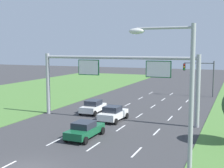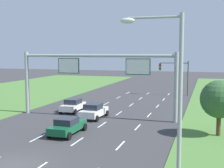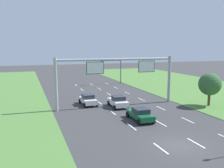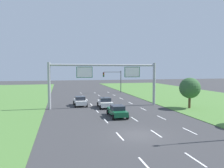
{
  "view_description": "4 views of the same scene",
  "coord_description": "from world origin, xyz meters",
  "px_view_note": "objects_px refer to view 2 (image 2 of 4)",
  "views": [
    {
      "loc": [
        11.91,
        -15.15,
        7.59
      ],
      "look_at": [
        -0.54,
        15.43,
        3.77
      ],
      "focal_mm": 50.0,
      "sensor_mm": 36.0,
      "label": 1
    },
    {
      "loc": [
        11.33,
        -15.94,
        6.94
      ],
      "look_at": [
        1.82,
        15.02,
        3.66
      ],
      "focal_mm": 50.0,
      "sensor_mm": 36.0,
      "label": 2
    },
    {
      "loc": [
        -12.04,
        -17.19,
        8.36
      ],
      "look_at": [
        -0.45,
        15.97,
        3.06
      ],
      "focal_mm": 40.0,
      "sensor_mm": 36.0,
      "label": 3
    },
    {
      "loc": [
        -6.9,
        -18.38,
        5.97
      ],
      "look_at": [
        0.68,
        12.99,
        3.77
      ],
      "focal_mm": 35.0,
      "sensor_mm": 36.0,
      "label": 4
    }
  ],
  "objects_px": {
    "car_mid_lane": "(67,126)",
    "traffic_light_mast": "(176,72)",
    "street_lamp": "(171,98)",
    "sign_gantry": "(97,72)",
    "car_near_red": "(94,111)",
    "roadside_tree_mid": "(219,99)",
    "car_lead_silver": "(73,105)"
  },
  "relations": [
    {
      "from": "car_mid_lane",
      "to": "traffic_light_mast",
      "type": "height_order",
      "value": "traffic_light_mast"
    },
    {
      "from": "street_lamp",
      "to": "sign_gantry",
      "type": "bearing_deg",
      "value": 118.03
    },
    {
      "from": "car_near_red",
      "to": "roadside_tree_mid",
      "type": "height_order",
      "value": "roadside_tree_mid"
    },
    {
      "from": "car_near_red",
      "to": "car_lead_silver",
      "type": "xyz_separation_m",
      "value": [
        -3.61,
        2.72,
        -0.01
      ]
    },
    {
      "from": "sign_gantry",
      "to": "traffic_light_mast",
      "type": "relative_size",
      "value": 3.08
    },
    {
      "from": "car_near_red",
      "to": "street_lamp",
      "type": "xyz_separation_m",
      "value": [
        9.99,
        -17.76,
        4.3
      ]
    },
    {
      "from": "car_mid_lane",
      "to": "street_lamp",
      "type": "bearing_deg",
      "value": -47.22
    },
    {
      "from": "car_mid_lane",
      "to": "sign_gantry",
      "type": "xyz_separation_m",
      "value": [
        0.06,
        7.36,
        4.12
      ]
    },
    {
      "from": "car_near_red",
      "to": "sign_gantry",
      "type": "height_order",
      "value": "sign_gantry"
    },
    {
      "from": "car_mid_lane",
      "to": "street_lamp",
      "type": "height_order",
      "value": "street_lamp"
    },
    {
      "from": "car_near_red",
      "to": "traffic_light_mast",
      "type": "xyz_separation_m",
      "value": [
        6.49,
        20.64,
        3.08
      ]
    },
    {
      "from": "car_near_red",
      "to": "traffic_light_mast",
      "type": "distance_m",
      "value": 21.86
    },
    {
      "from": "car_mid_lane",
      "to": "car_near_red",
      "type": "bearing_deg",
      "value": 92.25
    },
    {
      "from": "car_lead_silver",
      "to": "car_mid_lane",
      "type": "relative_size",
      "value": 0.95
    },
    {
      "from": "car_lead_silver",
      "to": "car_near_red",
      "type": "bearing_deg",
      "value": -38.06
    },
    {
      "from": "street_lamp",
      "to": "roadside_tree_mid",
      "type": "relative_size",
      "value": 1.81
    },
    {
      "from": "traffic_light_mast",
      "to": "roadside_tree_mid",
      "type": "bearing_deg",
      "value": -76.31
    },
    {
      "from": "traffic_light_mast",
      "to": "street_lamp",
      "type": "bearing_deg",
      "value": -84.8
    },
    {
      "from": "traffic_light_mast",
      "to": "roadside_tree_mid",
      "type": "xyz_separation_m",
      "value": [
        5.91,
        -24.27,
        -0.76
      ]
    },
    {
      "from": "car_mid_lane",
      "to": "street_lamp",
      "type": "xyz_separation_m",
      "value": [
        9.84,
        -11.0,
        4.34
      ]
    },
    {
      "from": "car_lead_silver",
      "to": "traffic_light_mast",
      "type": "height_order",
      "value": "traffic_light_mast"
    },
    {
      "from": "car_lead_silver",
      "to": "sign_gantry",
      "type": "bearing_deg",
      "value": -30.08
    },
    {
      "from": "car_near_red",
      "to": "traffic_light_mast",
      "type": "relative_size",
      "value": 0.74
    },
    {
      "from": "car_lead_silver",
      "to": "traffic_light_mast",
      "type": "xyz_separation_m",
      "value": [
        10.1,
        17.92,
        3.1
      ]
    },
    {
      "from": "car_near_red",
      "to": "sign_gantry",
      "type": "relative_size",
      "value": 0.24
    },
    {
      "from": "car_mid_lane",
      "to": "traffic_light_mast",
      "type": "xyz_separation_m",
      "value": [
        6.34,
        27.4,
        3.13
      ]
    },
    {
      "from": "car_lead_silver",
      "to": "street_lamp",
      "type": "xyz_separation_m",
      "value": [
        13.6,
        -20.48,
        4.31
      ]
    },
    {
      "from": "traffic_light_mast",
      "to": "roadside_tree_mid",
      "type": "height_order",
      "value": "traffic_light_mast"
    },
    {
      "from": "car_near_red",
      "to": "car_mid_lane",
      "type": "bearing_deg",
      "value": -86.68
    },
    {
      "from": "sign_gantry",
      "to": "street_lamp",
      "type": "distance_m",
      "value": 20.8
    },
    {
      "from": "sign_gantry",
      "to": "roadside_tree_mid",
      "type": "xyz_separation_m",
      "value": [
        12.19,
        -4.22,
        -1.76
      ]
    },
    {
      "from": "car_mid_lane",
      "to": "roadside_tree_mid",
      "type": "xyz_separation_m",
      "value": [
        12.25,
        3.14,
        2.37
      ]
    }
  ]
}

